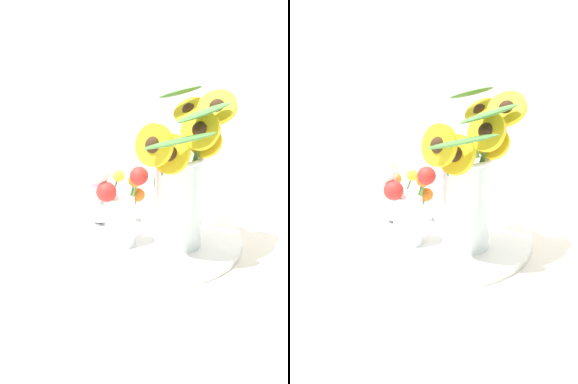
# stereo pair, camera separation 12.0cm
# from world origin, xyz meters

# --- Properties ---
(ground_plane) EXTENTS (6.00, 6.00, 0.00)m
(ground_plane) POSITION_xyz_m (0.00, 0.00, 0.00)
(ground_plane) COLOR silver
(serving_tray) EXTENTS (0.45, 0.45, 0.02)m
(serving_tray) POSITION_xyz_m (0.02, 0.09, 0.01)
(serving_tray) COLOR white
(serving_tray) RESTS_ON ground_plane
(mason_jar_sunflowers) EXTENTS (0.21, 0.24, 0.35)m
(mason_jar_sunflowers) POSITION_xyz_m (0.11, 0.09, 0.17)
(mason_jar_sunflowers) COLOR silver
(mason_jar_sunflowers) RESTS_ON serving_tray
(vase_small_center) EXTENTS (0.11, 0.11, 0.19)m
(vase_small_center) POSITION_xyz_m (0.00, 0.02, 0.11)
(vase_small_center) COLOR white
(vase_small_center) RESTS_ON serving_tray
(vase_bulb_right) EXTENTS (0.08, 0.07, 0.15)m
(vase_bulb_right) POSITION_xyz_m (-0.11, 0.09, 0.08)
(vase_bulb_right) COLOR white
(vase_bulb_right) RESTS_ON serving_tray
(vase_small_back) EXTENTS (0.09, 0.08, 0.15)m
(vase_small_back) POSITION_xyz_m (-0.02, 0.18, 0.07)
(vase_small_back) COLOR white
(vase_small_back) RESTS_ON serving_tray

